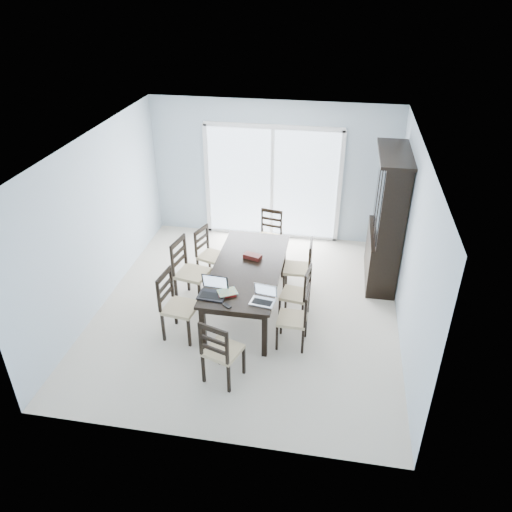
% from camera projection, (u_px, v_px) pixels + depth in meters
% --- Properties ---
extents(floor, '(5.00, 5.00, 0.00)m').
position_uv_depth(floor, '(248.00, 309.00, 7.68)').
color(floor, beige).
rests_on(floor, ground).
extents(ceiling, '(5.00, 5.00, 0.00)m').
position_uv_depth(ceiling, '(246.00, 144.00, 6.37)').
color(ceiling, white).
rests_on(ceiling, back_wall).
extents(back_wall, '(4.50, 0.02, 2.60)m').
position_uv_depth(back_wall, '(273.00, 172.00, 9.16)').
color(back_wall, '#ADC0CE').
rests_on(back_wall, floor).
extents(wall_left, '(0.02, 5.00, 2.60)m').
position_uv_depth(wall_left, '(98.00, 222.00, 7.37)').
color(wall_left, '#ADC0CE').
rests_on(wall_left, floor).
extents(wall_right, '(0.02, 5.00, 2.60)m').
position_uv_depth(wall_right, '(411.00, 247.00, 6.69)').
color(wall_right, '#ADC0CE').
rests_on(wall_right, floor).
extents(balcony, '(4.50, 2.00, 0.10)m').
position_uv_depth(balcony, '(278.00, 215.00, 10.69)').
color(balcony, gray).
rests_on(balcony, ground).
extents(railing, '(4.50, 0.06, 1.10)m').
position_uv_depth(railing, '(285.00, 172.00, 11.24)').
color(railing, '#99999E').
rests_on(railing, balcony).
extents(dining_table, '(1.00, 2.20, 0.75)m').
position_uv_depth(dining_table, '(247.00, 272.00, 7.35)').
color(dining_table, black).
rests_on(dining_table, floor).
extents(china_hutch, '(0.50, 1.38, 2.20)m').
position_uv_depth(china_hutch, '(387.00, 221.00, 7.91)').
color(china_hutch, black).
rests_on(china_hutch, floor).
extents(sliding_door, '(2.52, 0.05, 2.18)m').
position_uv_depth(sliding_door, '(272.00, 183.00, 9.25)').
color(sliding_door, silver).
rests_on(sliding_door, floor).
extents(chair_left_near, '(0.50, 0.49, 1.15)m').
position_uv_depth(chair_left_near, '(173.00, 298.00, 6.87)').
color(chair_left_near, black).
rests_on(chair_left_near, floor).
extents(chair_left_mid, '(0.54, 0.52, 1.19)m').
position_uv_depth(chair_left_mid, '(186.00, 264.00, 7.61)').
color(chair_left_mid, black).
rests_on(chair_left_mid, floor).
extents(chair_left_far, '(0.50, 0.49, 1.03)m').
position_uv_depth(chair_left_far, '(207.00, 248.00, 8.21)').
color(chair_left_far, black).
rests_on(chair_left_far, floor).
extents(chair_right_near, '(0.41, 0.40, 1.03)m').
position_uv_depth(chair_right_near, '(299.00, 312.00, 6.70)').
color(chair_right_near, black).
rests_on(chair_right_near, floor).
extents(chair_right_mid, '(0.44, 0.43, 1.01)m').
position_uv_depth(chair_right_mid, '(301.00, 288.00, 7.21)').
color(chair_right_mid, black).
rests_on(chair_right_mid, floor).
extents(chair_right_far, '(0.42, 0.41, 1.08)m').
position_uv_depth(chair_right_far, '(303.00, 262.00, 7.79)').
color(chair_right_far, black).
rests_on(chair_right_far, floor).
extents(chair_end_near, '(0.52, 0.53, 1.09)m').
position_uv_depth(chair_end_near, '(219.00, 347.00, 6.04)').
color(chair_end_near, black).
rests_on(chair_end_near, floor).
extents(chair_end_far, '(0.46, 0.47, 1.05)m').
position_uv_depth(chair_end_far, '(270.00, 230.00, 8.76)').
color(chair_end_far, black).
rests_on(chair_end_far, floor).
extents(laptop_dark, '(0.39, 0.28, 0.25)m').
position_uv_depth(laptop_dark, '(212.00, 292.00, 6.63)').
color(laptop_dark, black).
rests_on(laptop_dark, dining_table).
extents(laptop_silver, '(0.35, 0.27, 0.22)m').
position_uv_depth(laptop_silver, '(263.00, 299.00, 6.51)').
color(laptop_silver, silver).
rests_on(laptop_silver, dining_table).
extents(book_stack, '(0.31, 0.29, 0.04)m').
position_uv_depth(book_stack, '(227.00, 293.00, 6.70)').
color(book_stack, maroon).
rests_on(book_stack, dining_table).
extents(cell_phone, '(0.13, 0.11, 0.01)m').
position_uv_depth(cell_phone, '(227.00, 306.00, 6.46)').
color(cell_phone, black).
rests_on(cell_phone, dining_table).
extents(game_box, '(0.29, 0.20, 0.07)m').
position_uv_depth(game_box, '(253.00, 256.00, 7.51)').
color(game_box, '#450D12').
rests_on(game_box, dining_table).
extents(hot_tub, '(2.03, 1.87, 0.94)m').
position_uv_depth(hot_tub, '(233.00, 190.00, 10.55)').
color(hot_tub, brown).
rests_on(hot_tub, balcony).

